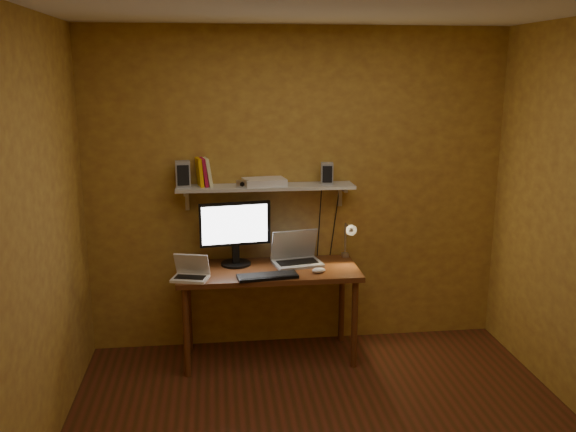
{
  "coord_description": "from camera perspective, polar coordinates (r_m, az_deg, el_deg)",
  "views": [
    {
      "loc": [
        -0.67,
        -3.23,
        2.25
      ],
      "look_at": [
        -0.13,
        1.18,
        1.19
      ],
      "focal_mm": 38.0,
      "sensor_mm": 36.0,
      "label": 1
    }
  ],
  "objects": [
    {
      "name": "desk_lamp",
      "position": [
        4.93,
        5.69,
        -1.87
      ],
      "size": [
        0.09,
        0.23,
        0.38
      ],
      "color": "silver",
      "rests_on": "desk"
    },
    {
      "name": "room",
      "position": [
        3.43,
        4.61,
        -2.73
      ],
      "size": [
        3.44,
        3.24,
        2.64
      ],
      "color": "#5C2617",
      "rests_on": "ground"
    },
    {
      "name": "netbook",
      "position": [
        4.58,
        -9.07,
        -5.19
      ],
      "size": [
        0.3,
        0.25,
        0.19
      ],
      "rotation": [
        0.0,
        0.0,
        -0.27
      ],
      "color": "white",
      "rests_on": "desk"
    },
    {
      "name": "router",
      "position": [
        4.8,
        -2.23,
        3.22
      ],
      "size": [
        0.35,
        0.26,
        0.05
      ],
      "primitive_type": "cube",
      "rotation": [
        0.0,
        0.0,
        0.15
      ],
      "color": "white",
      "rests_on": "wall_shelf"
    },
    {
      "name": "wall_shelf",
      "position": [
        4.8,
        -2.1,
        2.7
      ],
      "size": [
        1.4,
        0.25,
        0.21
      ],
      "color": "silver",
      "rests_on": "room"
    },
    {
      "name": "desk",
      "position": [
        4.8,
        -1.83,
        -5.91
      ],
      "size": [
        1.4,
        0.6,
        0.75
      ],
      "color": "#632F17",
      "rests_on": "ground"
    },
    {
      "name": "speaker_right",
      "position": [
        4.86,
        3.67,
        4.01
      ],
      "size": [
        0.1,
        0.1,
        0.17
      ],
      "primitive_type": "cube",
      "rotation": [
        0.0,
        0.0,
        -0.13
      ],
      "color": "#93959B",
      "rests_on": "wall_shelf"
    },
    {
      "name": "speaker_left",
      "position": [
        4.78,
        -9.8,
        3.88
      ],
      "size": [
        0.12,
        0.12,
        0.2
      ],
      "primitive_type": "cube",
      "rotation": [
        0.0,
        0.0,
        0.07
      ],
      "color": "#93959B",
      "rests_on": "wall_shelf"
    },
    {
      "name": "monitor",
      "position": [
        4.8,
        -4.96,
        -1.33
      ],
      "size": [
        0.56,
        0.27,
        0.51
      ],
      "rotation": [
        0.0,
        0.0,
        0.14
      ],
      "color": "black",
      "rests_on": "desk"
    },
    {
      "name": "laptop",
      "position": [
        4.88,
        0.73,
        -3.63
      ],
      "size": [
        0.41,
        0.33,
        0.27
      ],
      "rotation": [
        0.0,
        0.0,
        0.19
      ],
      "color": "#93959B",
      "rests_on": "desk"
    },
    {
      "name": "mouse",
      "position": [
        4.67,
        2.89,
        -5.09
      ],
      "size": [
        0.11,
        0.08,
        0.04
      ],
      "primitive_type": "ellipsoid",
      "rotation": [
        0.0,
        0.0,
        0.12
      ],
      "color": "white",
      "rests_on": "desk"
    },
    {
      "name": "shelf_camera",
      "position": [
        4.72,
        -4.27,
        3.02
      ],
      "size": [
        0.1,
        0.05,
        0.06
      ],
      "color": "silver",
      "rests_on": "wall_shelf"
    },
    {
      "name": "keyboard",
      "position": [
        4.56,
        -1.93,
        -5.66
      ],
      "size": [
        0.46,
        0.2,
        0.02
      ],
      "primitive_type": "cube",
      "rotation": [
        0.0,
        0.0,
        0.12
      ],
      "color": "black",
      "rests_on": "desk"
    },
    {
      "name": "books",
      "position": [
        4.79,
        -7.91,
        4.09
      ],
      "size": [
        0.14,
        0.16,
        0.22
      ],
      "color": "#F3B20D",
      "rests_on": "wall_shelf"
    }
  ]
}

